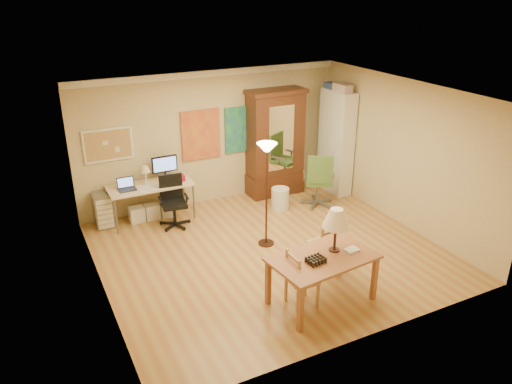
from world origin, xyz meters
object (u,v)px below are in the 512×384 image
office_chair_green (318,192)px  bookshelf (336,142)px  armoire (275,150)px  office_chair_black (174,213)px  dining_table (328,246)px  computer_desk (153,198)px

office_chair_green → bookshelf: (0.77, 0.55, 0.79)m
armoire → bookshelf: armoire is taller
office_chair_green → armoire: 1.29m
office_chair_black → office_chair_green: bearing=-8.6°
office_chair_green → armoire: (-0.47, 0.99, 0.68)m
office_chair_black → office_chair_green: (2.91, -0.44, 0.04)m
dining_table → bookshelf: 4.17m
office_chair_black → armoire: 2.60m
computer_desk → bookshelf: (3.95, -0.36, 0.66)m
dining_table → bookshelf: size_ratio=0.71×
dining_table → office_chair_black: 3.52m
dining_table → office_chair_black: bearing=110.4°
computer_desk → dining_table: bearing=-68.3°
bookshelf → armoire: bearing=160.5°
dining_table → computer_desk: 4.01m
dining_table → bookshelf: bearing=53.6°
armoire → bookshelf: 1.32m
bookshelf → computer_desk: bearing=174.8°
office_chair_black → office_chair_green: 2.95m
dining_table → office_chair_green: bearing=58.7°
armoire → office_chair_black: bearing=-167.4°
computer_desk → bookshelf: bookshelf is taller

